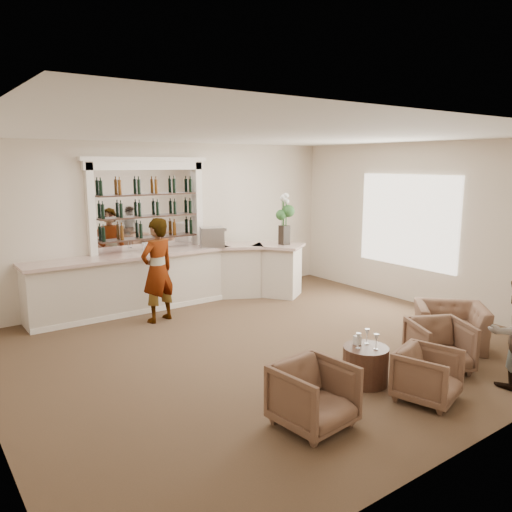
# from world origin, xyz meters

# --- Properties ---
(ground) EXTENTS (8.00, 8.00, 0.00)m
(ground) POSITION_xyz_m (0.00, 0.00, 0.00)
(ground) COLOR brown
(ground) RESTS_ON ground
(room_shell) EXTENTS (8.04, 7.02, 3.32)m
(room_shell) POSITION_xyz_m (0.16, 0.71, 2.34)
(room_shell) COLOR beige
(room_shell) RESTS_ON ground
(bar_counter) EXTENTS (5.72, 1.80, 1.14)m
(bar_counter) POSITION_xyz_m (-0.16, 3.00, 0.57)
(bar_counter) COLOR silver
(bar_counter) RESTS_ON ground
(back_bar_alcove) EXTENTS (2.64, 0.25, 3.00)m
(back_bar_alcove) POSITION_xyz_m (-0.50, 3.41, 2.03)
(back_bar_alcove) COLOR white
(back_bar_alcove) RESTS_ON ground
(cocktail_table) EXTENTS (0.60, 0.60, 0.50)m
(cocktail_table) POSITION_xyz_m (0.20, -1.82, 0.25)
(cocktail_table) COLOR #442B1D
(cocktail_table) RESTS_ON ground
(sommelier) EXTENTS (0.79, 0.62, 1.92)m
(sommelier) POSITION_xyz_m (-0.87, 2.24, 0.96)
(sommelier) COLOR gray
(sommelier) RESTS_ON ground
(armchair_left) EXTENTS (0.85, 0.87, 0.72)m
(armchair_left) POSITION_xyz_m (-1.11, -2.24, 0.36)
(armchair_left) COLOR brown
(armchair_left) RESTS_ON ground
(armchair_center) EXTENTS (0.87, 0.88, 0.65)m
(armchair_center) POSITION_xyz_m (0.45, -2.60, 0.32)
(armchair_center) COLOR brown
(armchair_center) RESTS_ON ground
(armchair_right) EXTENTS (1.03, 1.04, 0.71)m
(armchair_right) POSITION_xyz_m (1.39, -2.12, 0.35)
(armchair_right) COLOR brown
(armchair_right) RESTS_ON ground
(armchair_far) EXTENTS (1.38, 1.38, 0.68)m
(armchair_far) POSITION_xyz_m (2.32, -1.68, 0.34)
(armchair_far) COLOR brown
(armchair_far) RESTS_ON ground
(espresso_machine) EXTENTS (0.60, 0.56, 0.42)m
(espresso_machine) POSITION_xyz_m (0.70, 2.94, 1.35)
(espresso_machine) COLOR #B5B4B9
(espresso_machine) RESTS_ON bar_counter
(flower_vase) EXTENTS (0.29, 0.29, 1.10)m
(flower_vase) POSITION_xyz_m (2.14, 2.30, 1.76)
(flower_vase) COLOR black
(flower_vase) RESTS_ON bar_counter
(wine_glass_bar_left) EXTENTS (0.07, 0.07, 0.21)m
(wine_glass_bar_left) POSITION_xyz_m (-0.71, 3.07, 1.25)
(wine_glass_bar_left) COLOR white
(wine_glass_bar_left) RESTS_ON bar_counter
(wine_glass_bar_right) EXTENTS (0.07, 0.07, 0.21)m
(wine_glass_bar_right) POSITION_xyz_m (-0.77, 3.08, 1.25)
(wine_glass_bar_right) COLOR white
(wine_glass_bar_right) RESTS_ON bar_counter
(wine_glass_tbl_a) EXTENTS (0.07, 0.07, 0.21)m
(wine_glass_tbl_a) POSITION_xyz_m (0.08, -1.79, 0.60)
(wine_glass_tbl_a) COLOR white
(wine_glass_tbl_a) RESTS_ON cocktail_table
(wine_glass_tbl_b) EXTENTS (0.07, 0.07, 0.21)m
(wine_glass_tbl_b) POSITION_xyz_m (0.30, -1.74, 0.60)
(wine_glass_tbl_b) COLOR white
(wine_glass_tbl_b) RESTS_ON cocktail_table
(wine_glass_tbl_c) EXTENTS (0.07, 0.07, 0.21)m
(wine_glass_tbl_c) POSITION_xyz_m (0.24, -1.95, 0.60)
(wine_glass_tbl_c) COLOR white
(wine_glass_tbl_c) RESTS_ON cocktail_table
(napkin_holder) EXTENTS (0.08, 0.08, 0.12)m
(napkin_holder) POSITION_xyz_m (0.18, -1.68, 0.56)
(napkin_holder) COLOR silver
(napkin_holder) RESTS_ON cocktail_table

